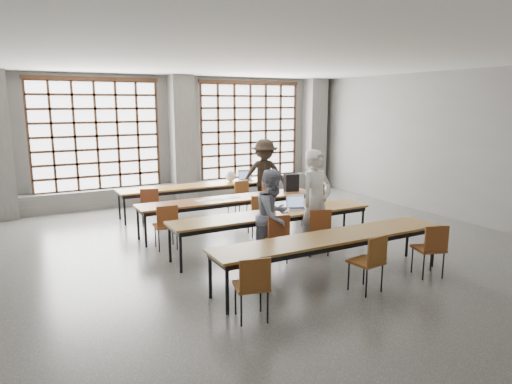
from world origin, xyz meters
TOP-DOWN VIEW (x-y plane):
  - floor at (0.00, 0.00)m, footprint 11.00×11.00m
  - ceiling at (0.00, 0.00)m, footprint 11.00×11.00m
  - wall_back at (0.00, 5.50)m, footprint 10.00×0.00m
  - wall_right at (5.00, 0.00)m, footprint 0.00×11.00m
  - column_mid at (0.00, 5.22)m, footprint 0.60×0.55m
  - column_right at (4.50, 5.22)m, footprint 0.60×0.55m
  - window_left at (-2.25, 5.42)m, footprint 3.32×0.12m
  - window_right at (2.25, 5.42)m, footprint 3.32×0.12m
  - sill_ledge at (0.00, 5.30)m, footprint 9.80×0.35m
  - desk_row_a at (-0.17, 3.55)m, footprint 4.00×0.70m
  - desk_row_b at (-0.17, 1.72)m, footprint 4.00×0.70m
  - desk_row_c at (-0.02, 0.11)m, footprint 4.00×0.70m
  - desk_row_d at (0.02, -1.63)m, footprint 4.00×0.70m
  - chair_back_left at (-1.59, 2.93)m, footprint 0.52×0.53m
  - chair_back_mid at (0.64, 2.92)m, footprint 0.46×0.47m
  - chair_back_right at (1.43, 2.92)m, footprint 0.43×0.43m
  - chair_mid_left at (-1.78, 1.09)m, footprint 0.45×0.46m
  - chair_mid_centre at (0.21, 1.09)m, footprint 0.50×0.50m
  - chair_mid_right at (1.64, 1.09)m, footprint 0.47×0.48m
  - chair_front_left at (-0.33, -0.52)m, footprint 0.47×0.48m
  - chair_front_right at (0.56, -0.52)m, footprint 0.53×0.53m
  - chair_near_left at (-1.70, -2.25)m, footprint 0.51×0.51m
  - chair_near_mid at (0.23, -2.26)m, footprint 0.47×0.48m
  - chair_near_right at (1.50, -2.25)m, footprint 0.52×0.53m
  - student_male at (0.58, -0.39)m, footprint 0.79×0.61m
  - student_female at (-0.32, -0.39)m, footprint 0.99×0.92m
  - student_back at (1.43, 3.05)m, footprint 1.35×1.03m
  - laptop_front at (0.55, 0.21)m, footprint 0.44×0.41m
  - laptop_back at (1.20, 3.66)m, footprint 0.41×0.37m
  - mouse at (0.93, 0.09)m, footprint 0.10×0.06m
  - green_box at (-0.07, 0.19)m, footprint 0.26×0.12m
  - phone at (0.16, 0.01)m, footprint 0.14×0.07m
  - paper_sheet_a at (-0.77, 1.77)m, footprint 0.33×0.26m
  - paper_sheet_b at (-0.47, 1.67)m, footprint 0.31×0.22m
  - paper_sheet_c at (-0.07, 1.72)m, footprint 0.34×0.28m
  - backpack at (1.43, 1.77)m, footprint 0.36×0.26m
  - plastic_bag at (0.73, 3.60)m, footprint 0.31×0.28m
  - red_pouch at (-1.68, -2.18)m, footprint 0.22×0.15m

SIDE VIEW (x-z plane):
  - floor at x=0.00m, z-range 0.00..0.00m
  - sill_ledge at x=0.00m, z-range 0.00..0.50m
  - red_pouch at x=-1.68m, z-range 0.47..0.53m
  - chair_back_left at x=-1.59m, z-range 0.10..0.98m
  - chair_back_mid at x=0.64m, z-range 0.10..0.98m
  - chair_back_right at x=1.43m, z-range 0.10..0.98m
  - chair_mid_left at x=-1.78m, z-range 0.10..0.98m
  - chair_mid_centre at x=0.21m, z-range 0.10..0.98m
  - chair_mid_right at x=1.64m, z-range 0.10..0.98m
  - chair_front_left at x=-0.33m, z-range 0.10..0.98m
  - chair_front_right at x=0.56m, z-range 0.10..0.98m
  - chair_near_left at x=-1.70m, z-range 0.10..0.98m
  - chair_near_mid at x=0.23m, z-range 0.10..0.98m
  - chair_near_right at x=1.50m, z-range 0.10..0.98m
  - desk_row_a at x=-0.17m, z-range 0.30..1.03m
  - desk_row_b at x=-0.17m, z-range 0.30..1.03m
  - desk_row_c at x=-0.02m, z-range 0.30..1.03m
  - desk_row_d at x=0.02m, z-range 0.30..1.03m
  - paper_sheet_a at x=-0.77m, z-range 0.73..0.73m
  - paper_sheet_b at x=-0.47m, z-range 0.73..0.73m
  - paper_sheet_c at x=-0.07m, z-range 0.73..0.73m
  - phone at x=0.16m, z-range 0.73..0.74m
  - mouse at x=0.93m, z-range 0.73..0.77m
  - green_box at x=-0.07m, z-range 0.73..0.82m
  - laptop_front at x=0.55m, z-range 0.66..0.92m
  - laptop_back at x=1.20m, z-range 0.66..0.92m
  - student_female at x=-0.32m, z-range 0.00..1.64m
  - plastic_bag at x=0.73m, z-range 0.73..1.02m
  - student_back at x=1.43m, z-range 0.00..1.84m
  - backpack at x=1.43m, z-range 0.73..1.13m
  - student_male at x=0.58m, z-range 0.00..1.93m
  - wall_back at x=0.00m, z-range -3.25..6.75m
  - wall_right at x=5.00m, z-range -3.75..7.25m
  - column_mid at x=0.00m, z-range 0.00..3.50m
  - column_right at x=4.50m, z-range 0.00..3.50m
  - window_left at x=-2.25m, z-range 0.40..3.40m
  - window_right at x=2.25m, z-range 0.40..3.40m
  - ceiling at x=0.00m, z-range 3.50..3.50m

